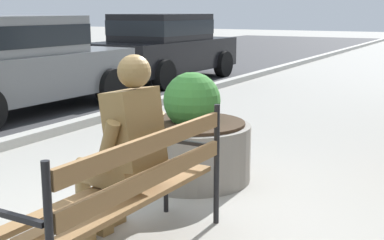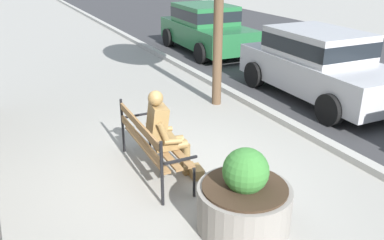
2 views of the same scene
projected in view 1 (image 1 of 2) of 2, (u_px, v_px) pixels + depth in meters
park_bench at (131, 185)px, 3.41m from camera, size 1.81×0.57×0.95m
bronze_statue_seated at (121, 156)px, 3.63m from camera, size 0.70×0.78×1.37m
concrete_planter at (192, 142)px, 5.19m from camera, size 1.15×1.15×1.07m
parked_car_grey at (13, 61)px, 8.50m from camera, size 4.16×2.04×1.56m
parked_car_black at (164, 45)px, 12.42m from camera, size 4.16×2.04×1.56m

